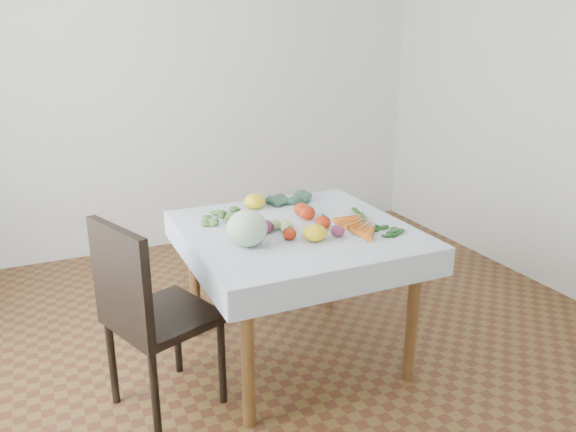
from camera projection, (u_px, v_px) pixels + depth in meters
The scene contains 19 objects.
ground at pixel (296, 355), 3.13m from camera, with size 4.00×4.00×0.00m, color brown.
back_wall at pixel (190, 80), 4.44m from camera, with size 4.00×0.04×2.70m, color white.
table at pixel (296, 246), 2.93m from camera, with size 1.00×1.00×0.75m.
tablecloth at pixel (296, 228), 2.90m from camera, with size 1.12×1.12×0.01m, color white.
chair at pixel (145, 307), 2.51m from camera, with size 0.56×0.56×0.95m.
cabbage at pixel (247, 228), 2.63m from camera, with size 0.19×0.19×0.17m, color beige.
tomato_a at pixel (302, 209), 3.07m from camera, with size 0.08×0.08×0.07m, color #B9260C.
tomato_b at pixel (323, 223), 2.86m from camera, with size 0.08×0.08×0.07m, color #B9260C.
tomato_c at pixel (289, 234), 2.72m from camera, with size 0.07×0.07×0.06m, color #B9260C.
tomato_d at pixel (307, 213), 3.01m from camera, with size 0.09×0.09×0.08m, color #B9260C.
heirloom_back at pixel (255, 201), 3.19m from camera, with size 0.12×0.12×0.08m, color yellow.
heirloom_front at pixel (315, 233), 2.71m from camera, with size 0.12×0.12×0.08m, color yellow.
onion_a at pixel (266, 227), 2.80m from camera, with size 0.08×0.08×0.07m, color #5D1A42.
onion_b at pixel (338, 231), 2.76m from camera, with size 0.07×0.07×0.06m, color #5D1A42.
tomatillo_cluster at pixel (278, 226), 2.84m from camera, with size 0.14×0.13×0.05m.
carrot_bunch at pixel (359, 225), 2.89m from camera, with size 0.21×0.38×0.03m.
kale_bunch at pixel (283, 198), 3.34m from camera, with size 0.30×0.24×0.04m.
basil_bunch at pixel (383, 230), 2.84m from camera, with size 0.27×0.21×0.01m.
dill_bunch at pixel (222, 217), 3.01m from camera, with size 0.25×0.20×0.03m.
Camera 1 is at (-1.16, -2.47, 1.73)m, focal length 35.00 mm.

